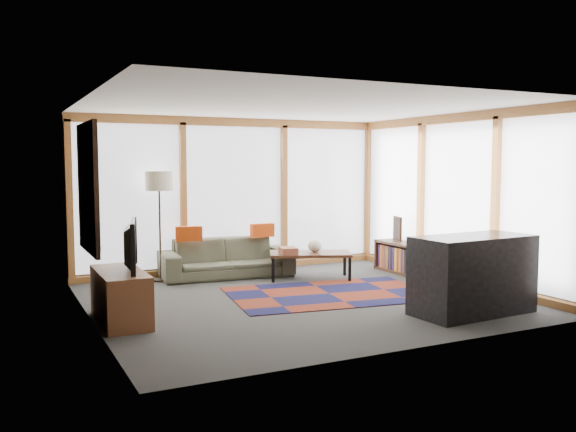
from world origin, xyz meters
name	(u,v)px	position (x,y,z in m)	size (l,w,h in m)	color
ground	(301,298)	(0.00, 0.00, 0.00)	(5.50, 5.50, 0.00)	#2B2B29
room_envelope	(313,184)	(0.49, 0.56, 1.54)	(5.52, 5.02, 2.62)	#433B31
rug	(329,294)	(0.48, 0.07, 0.01)	(2.77, 1.78, 0.01)	maroon
sofa	(227,258)	(-0.35, 1.95, 0.31)	(2.11, 0.83, 0.62)	#3C3E2E
pillow_left	(189,234)	(-0.97, 1.98, 0.73)	(0.42, 0.13, 0.23)	#B0380C
pillow_right	(262,230)	(0.29, 1.96, 0.73)	(0.40, 0.12, 0.22)	#B0380C
floor_lamp	(160,226)	(-1.40, 2.09, 0.86)	(0.43, 0.43, 1.72)	black
coffee_table	(310,266)	(0.78, 1.20, 0.21)	(1.27, 0.64, 0.42)	#39250F
book_stack	(288,251)	(0.40, 1.20, 0.48)	(0.25, 0.31, 0.10)	brown
vase	(315,246)	(0.88, 1.22, 0.52)	(0.23, 0.23, 0.20)	beige
bookshelf	(419,262)	(2.43, 0.53, 0.26)	(0.37, 2.04, 0.51)	#39250F
bowl_a	(443,247)	(2.45, 0.00, 0.56)	(0.22, 0.22, 0.11)	black
bowl_b	(425,245)	(2.39, 0.36, 0.55)	(0.15, 0.15, 0.08)	black
shelf_picture	(397,229)	(2.53, 1.26, 0.72)	(0.04, 0.32, 0.42)	black
tv_console	(121,296)	(-2.45, -0.17, 0.30)	(0.50, 1.21, 0.60)	brown
television	(125,245)	(-2.38, -0.12, 0.89)	(1.01, 0.13, 0.58)	black
bar_counter	(473,275)	(1.51, -1.66, 0.48)	(1.52, 0.71, 0.96)	black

